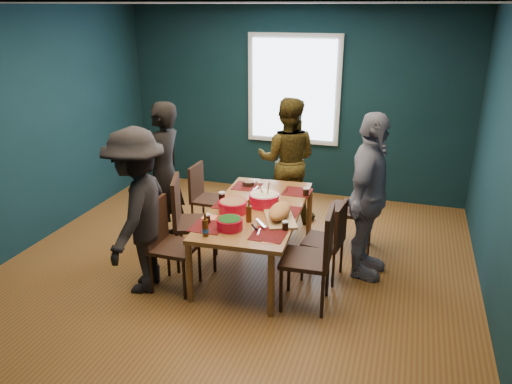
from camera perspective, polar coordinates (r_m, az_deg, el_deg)
room at (r=5.25m, az=-1.33°, el=6.10°), size 5.01×5.01×2.71m
dining_table at (r=5.25m, az=0.05°, el=-2.49°), size 1.02×1.87×0.69m
chair_left_far at (r=6.24m, az=-6.05°, el=-0.08°), size 0.39×0.39×0.85m
chair_left_mid at (r=5.37m, az=-7.88°, el=-2.64°), size 0.58×0.58×1.00m
chair_left_near at (r=5.00m, az=-10.24°, el=-5.19°), size 0.42×0.42×0.92m
chair_right_far at (r=5.77m, az=12.08°, el=-1.18°), size 0.49×0.49×1.01m
chair_right_mid at (r=5.14m, az=8.58°, el=-4.93°), size 0.42×0.42×0.84m
chair_right_near at (r=4.63m, az=6.91°, el=-6.74°), size 0.47×0.47×0.98m
person_far_left at (r=5.91m, az=-10.50°, el=2.07°), size 0.47×0.66×1.69m
person_back at (r=6.45m, az=3.60°, el=3.65°), size 0.85×0.70×1.62m
person_right at (r=5.15m, az=12.72°, el=-0.59°), size 0.56×1.06×1.74m
person_near_left at (r=4.93m, az=-13.36°, el=-2.21°), size 0.76×1.14×1.65m
bowl_salad at (r=5.10m, az=-2.67°, el=-1.63°), size 0.29×0.29×0.12m
bowl_dumpling at (r=5.26m, az=0.91°, el=-0.80°), size 0.32×0.32×0.30m
bowl_herbs at (r=4.73m, az=-3.03°, el=-3.59°), size 0.25×0.25×0.11m
cutting_board at (r=4.94m, az=2.71°, el=-2.36°), size 0.46×0.69×0.15m
small_bowl at (r=5.85m, az=-0.88°, el=1.01°), size 0.14×0.14×0.06m
beer_bottle_a at (r=4.60m, az=-5.81°, el=-4.09°), size 0.06×0.06×0.23m
beer_bottle_b at (r=4.86m, az=-0.83°, el=-2.45°), size 0.06×0.06×0.23m
cola_glass_a at (r=4.87m, az=-5.61°, el=-2.98°), size 0.07×0.07×0.09m
cola_glass_b at (r=4.71m, az=3.36°, el=-3.81°), size 0.06×0.06×0.09m
cola_glass_c at (r=5.56m, az=5.73°, el=0.05°), size 0.07×0.07×0.10m
cola_glass_d at (r=5.40m, az=-3.92°, el=-0.47°), size 0.07×0.07×0.10m
napkin_a at (r=5.19m, az=3.69°, el=-2.01°), size 0.16×0.16×0.00m
napkin_b at (r=5.01m, az=-5.39°, el=-2.92°), size 0.14×0.14×0.00m
napkin_c at (r=4.52m, az=1.49°, el=-5.54°), size 0.17×0.17×0.00m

